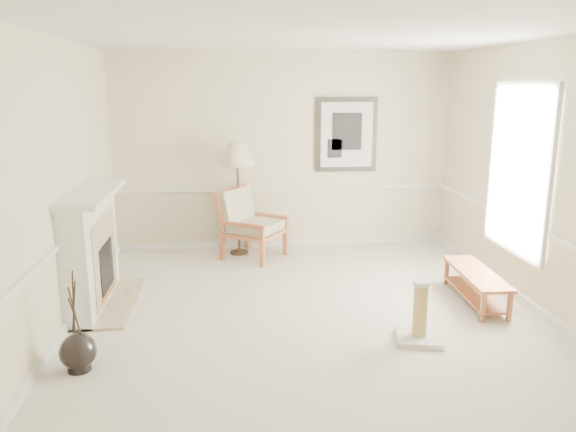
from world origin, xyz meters
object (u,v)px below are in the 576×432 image
Objects in this scene: floor_vase at (78,352)px; bench at (476,281)px; armchair at (247,220)px; floor_lamp at (237,157)px; scratching_post at (420,322)px.

floor_vase reaches higher than bench.
floor_lamp reaches higher than armchair.
armchair is 0.91m from floor_lamp.
floor_lamp is 3.63m from bench.
floor_vase is 4.28m from bench.
scratching_post is at bearing -136.91° from bench.
floor_lamp reaches higher than scratching_post.
floor_lamp is at bearing 140.72° from bench.
armchair is at bearing 63.63° from floor_vase.
floor_lamp is at bearing 118.59° from scratching_post.
floor_vase is at bearing -164.09° from bench.
floor_lamp is at bearing 75.18° from armchair.
floor_lamp is 1.29× the size of bench.
armchair is 0.66× the size of floor_lamp.
floor_vase is 0.73× the size of bench.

